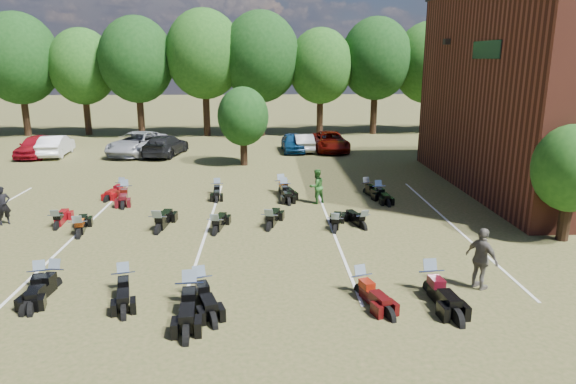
{
  "coord_description": "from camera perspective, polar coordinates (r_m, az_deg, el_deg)",
  "views": [
    {
      "loc": [
        -0.65,
        -16.76,
        6.66
      ],
      "look_at": [
        0.29,
        4.0,
        1.2
      ],
      "focal_mm": 32.0,
      "sensor_mm": 36.0,
      "label": 1
    }
  ],
  "objects": [
    {
      "name": "motorcycle_2",
      "position": [
        17.08,
        -24.42,
        -9.63
      ],
      "size": [
        0.92,
        2.22,
        1.2
      ],
      "primitive_type": null,
      "rotation": [
        0.0,
        0.0,
        -0.11
      ],
      "color": "black",
      "rests_on": "ground"
    },
    {
      "name": "motorcycle_10",
      "position": [
        20.26,
        -8.05,
        -4.63
      ],
      "size": [
        0.96,
        2.18,
        1.17
      ],
      "primitive_type": null,
      "rotation": [
        0.0,
        0.0,
        3.0
      ],
      "color": "black",
      "rests_on": "ground"
    },
    {
      "name": "young_tree_midfield",
      "position": [
        32.49,
        -5.02,
        8.36
      ],
      "size": [
        3.2,
        3.2,
        4.7
      ],
      "color": "black",
      "rests_on": "ground"
    },
    {
      "name": "motorcycle_5",
      "position": [
        15.84,
        15.46,
        -10.71
      ],
      "size": [
        1.01,
        2.55,
        1.39
      ],
      "primitive_type": null,
      "rotation": [
        0.0,
        0.0,
        0.09
      ],
      "color": "black",
      "rests_on": "ground"
    },
    {
      "name": "person_green",
      "position": [
        24.03,
        3.18,
        0.63
      ],
      "size": [
        1.0,
        0.94,
        1.63
      ],
      "primitive_type": "imported",
      "rotation": [
        0.0,
        0.0,
        3.67
      ],
      "color": "#2A6425",
      "rests_on": "ground"
    },
    {
      "name": "ground",
      "position": [
        18.05,
        -0.36,
        -6.93
      ],
      "size": [
        160.0,
        160.0,
        0.0
      ],
      "primitive_type": "plane",
      "color": "brown",
      "rests_on": "ground"
    },
    {
      "name": "motorcycle_0",
      "position": [
        17.16,
        -25.73,
        -9.67
      ],
      "size": [
        1.17,
        2.24,
        1.19
      ],
      "primitive_type": null,
      "rotation": [
        0.0,
        0.0,
        0.24
      ],
      "color": "black",
      "rests_on": "ground"
    },
    {
      "name": "motorcycle_8",
      "position": [
        21.29,
        -22.18,
        -4.64
      ],
      "size": [
        1.12,
        2.3,
        1.23
      ],
      "primitive_type": null,
      "rotation": [
        0.0,
        0.0,
        3.34
      ],
      "color": "black",
      "rests_on": "ground"
    },
    {
      "name": "motorcycle_7",
      "position": [
        22.66,
        -24.27,
        -3.72
      ],
      "size": [
        0.85,
        2.09,
        1.13
      ],
      "primitive_type": null,
      "rotation": [
        0.0,
        0.0,
        3.24
      ],
      "color": "maroon",
      "rests_on": "ground"
    },
    {
      "name": "motorcycle_20",
      "position": [
        26.22,
        8.71,
        -0.17
      ],
      "size": [
        1.2,
        2.16,
        1.15
      ],
      "primitive_type": null,
      "rotation": [
        0.0,
        0.0,
        0.28
      ],
      "color": "black",
      "rests_on": "ground"
    },
    {
      "name": "motorcycle_4",
      "position": [
        14.81,
        -10.78,
        -12.28
      ],
      "size": [
        1.0,
        2.55,
        1.39
      ],
      "primitive_type": null,
      "rotation": [
        0.0,
        0.0,
        0.08
      ],
      "color": "black",
      "rests_on": "ground"
    },
    {
      "name": "motorcycle_14",
      "position": [
        26.18,
        -17.61,
        -0.72
      ],
      "size": [
        1.15,
        2.42,
        1.29
      ],
      "primitive_type": null,
      "rotation": [
        0.0,
        0.0,
        0.19
      ],
      "color": "#4B0A11",
      "rests_on": "ground"
    },
    {
      "name": "motorcycle_11",
      "position": [
        20.37,
        5.25,
        -4.43
      ],
      "size": [
        1.05,
        2.11,
        1.13
      ],
      "primitive_type": null,
      "rotation": [
        0.0,
        0.0,
        2.93
      ],
      "color": "black",
      "rests_on": "ground"
    },
    {
      "name": "motorcycle_13",
      "position": [
        20.87,
        8.33,
        -4.05
      ],
      "size": [
        1.17,
        2.1,
        1.11
      ],
      "primitive_type": null,
      "rotation": [
        0.0,
        0.0,
        3.42
      ],
      "color": "black",
      "rests_on": "ground"
    },
    {
      "name": "motorcycle_9",
      "position": [
        20.84,
        -14.19,
        -4.38
      ],
      "size": [
        0.95,
        2.41,
        1.31
      ],
      "primitive_type": null,
      "rotation": [
        0.0,
        0.0,
        3.05
      ],
      "color": "black",
      "rests_on": "ground"
    },
    {
      "name": "motorcycle_19",
      "position": [
        25.61,
        9.99,
        -0.59
      ],
      "size": [
        0.84,
        2.14,
        1.17
      ],
      "primitive_type": null,
      "rotation": [
        0.0,
        0.0,
        0.08
      ],
      "color": "black",
      "rests_on": "ground"
    },
    {
      "name": "motorcycle_1",
      "position": [
        16.08,
        -17.68,
        -10.49
      ],
      "size": [
        1.18,
        2.26,
        1.21
      ],
      "primitive_type": null,
      "rotation": [
        0.0,
        0.0,
        0.24
      ],
      "color": "black",
      "rests_on": "ground"
    },
    {
      "name": "car_0",
      "position": [
        39.59,
        -26.18,
        4.62
      ],
      "size": [
        1.81,
        4.42,
        1.5
      ],
      "primitive_type": "imported",
      "rotation": [
        0.0,
        0.0,
        0.01
      ],
      "color": "maroon",
      "rests_on": "ground"
    },
    {
      "name": "car_4",
      "position": [
        37.5,
        0.55,
        5.51
      ],
      "size": [
        1.74,
        3.96,
        1.32
      ],
      "primitive_type": "imported",
      "rotation": [
        0.0,
        0.0,
        0.05
      ],
      "color": "navy",
      "rests_on": "ground"
    },
    {
      "name": "tree_line",
      "position": [
        45.77,
        -3.13,
        14.26
      ],
      "size": [
        56.0,
        6.0,
        9.79
      ],
      "color": "black",
      "rests_on": "ground"
    },
    {
      "name": "motorcycle_17",
      "position": [
        26.1,
        -0.73,
        -0.07
      ],
      "size": [
        1.31,
        2.45,
        1.31
      ],
      "primitive_type": null,
      "rotation": [
        0.0,
        0.0,
        0.25
      ],
      "color": "black",
      "rests_on": "ground"
    },
    {
      "name": "car_7",
      "position": [
        39.64,
        19.86,
        5.12
      ],
      "size": [
        3.09,
        4.82,
        1.3
      ],
      "primitive_type": "imported",
      "rotation": [
        0.0,
        0.0,
        3.45
      ],
      "color": "#3B3B40",
      "rests_on": "ground"
    },
    {
      "name": "motorcycle_12",
      "position": [
        20.57,
        -2.08,
        -4.18
      ],
      "size": [
        1.16,
        2.29,
        1.22
      ],
      "primitive_type": null,
      "rotation": [
        0.0,
        0.0,
        2.92
      ],
      "color": "black",
      "rests_on": "ground"
    },
    {
      "name": "motorcycle_15",
      "position": [
        27.25,
        -17.99,
        -0.17
      ],
      "size": [
        1.06,
        2.12,
        1.13
      ],
      "primitive_type": null,
      "rotation": [
        0.0,
        0.0,
        -0.21
      ],
      "color": "maroon",
      "rests_on": "ground"
    },
    {
      "name": "car_3",
      "position": [
        37.02,
        -13.46,
        5.08
      ],
      "size": [
        2.91,
        5.25,
        1.44
      ],
      "primitive_type": "imported",
      "rotation": [
        0.0,
        0.0,
        2.95
      ],
      "color": "black",
      "rests_on": "ground"
    },
    {
      "name": "car_6",
      "position": [
        37.92,
        4.68,
        5.63
      ],
      "size": [
        2.59,
        5.16,
        1.4
      ],
      "primitive_type": "imported",
      "rotation": [
        0.0,
        0.0,
        0.05
      ],
      "color": "#590A05",
      "rests_on": "ground"
    },
    {
      "name": "car_1",
      "position": [
        39.37,
        -24.41,
        4.72
      ],
      "size": [
        1.95,
        4.5,
        1.44
      ],
      "primitive_type": "imported",
      "rotation": [
        0.0,
        0.0,
        3.24
      ],
      "color": "silver",
      "rests_on": "ground"
    },
    {
      "name": "young_tree_near_building",
      "position": [
        21.33,
        28.99,
        2.3
      ],
      "size": [
        2.8,
        2.8,
        4.16
      ],
      "color": "black",
      "rests_on": "ground"
    },
    {
      "name": "parking_lines",
      "position": [
        20.99,
        -8.92,
        -3.95
      ],
      "size": [
        20.1,
        14.0,
        0.01
      ],
      "color": "silver",
      "rests_on": "ground"
    },
    {
      "name": "motorcycle_6",
      "position": [
        15.36,
        8.09,
        -11.14
      ],
      "size": [
        1.31,
        2.24,
        1.19
      ],
      "primitive_type": null,
      "rotation": [
        0.0,
        0.0,
        0.31
      ],
      "color": "#3D0809",
      "rests_on": "ground"
    },
    {
      "name": "person_black",
      "position": [
        23.97,
        -29.11,
        -1.32
      ],
      "size": [
        0.7,
        0.66,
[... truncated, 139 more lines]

